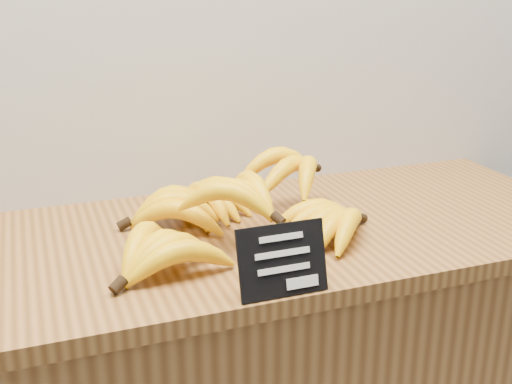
% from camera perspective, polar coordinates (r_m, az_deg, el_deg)
% --- Properties ---
extents(counter_top, '(1.34, 0.54, 0.03)m').
position_cam_1_polar(counter_top, '(1.19, -0.83, -4.03)').
color(counter_top, olive).
rests_on(counter_top, counter).
extents(chalkboard_sign, '(0.14, 0.03, 0.11)m').
position_cam_1_polar(chalkboard_sign, '(0.94, 2.38, -6.11)').
color(chalkboard_sign, black).
rests_on(chalkboard_sign, counter_top).
extents(banana_pile, '(0.50, 0.36, 0.12)m').
position_cam_1_polar(banana_pile, '(1.15, -1.93, -1.47)').
color(banana_pile, yellow).
rests_on(banana_pile, counter_top).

